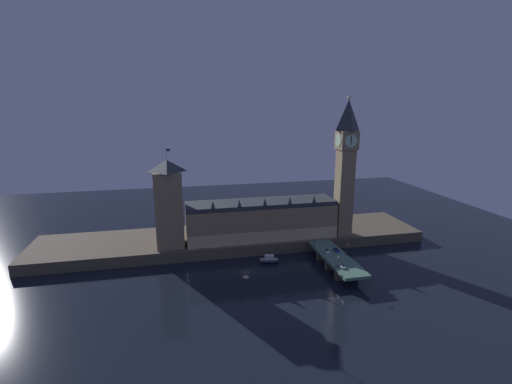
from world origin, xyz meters
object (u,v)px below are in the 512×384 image
clock_tower (346,164)px  car_northbound_trail (342,266)px  pedestrian_near_rail (336,266)px  street_lamp_mid (348,248)px  boat_upstream (269,260)px  car_southbound_trail (336,250)px  pedestrian_mid_walk (346,253)px  street_lamp_far (314,239)px  victoria_tower (169,204)px  car_northbound_lead (326,251)px  street_lamp_near (338,262)px

clock_tower → car_northbound_trail: size_ratio=17.34×
pedestrian_near_rail → street_lamp_mid: size_ratio=0.29×
car_northbound_trail → boat_upstream: car_northbound_trail is taller
clock_tower → boat_upstream: clock_tower is taller
boat_upstream → car_southbound_trail: bearing=-10.6°
pedestrian_near_rail → pedestrian_mid_walk: bearing=49.8°
street_lamp_mid → clock_tower: bearing=70.1°
clock_tower → pedestrian_near_rail: (-22.74, -42.53, -40.13)m
clock_tower → street_lamp_far: (-23.14, -16.02, -36.97)m
victoria_tower → car_southbound_trail: victoria_tower is taller
car_northbound_lead → clock_tower: bearing=51.3°
car_northbound_trail → car_southbound_trail: 19.51m
car_northbound_trail → pedestrian_near_rail: bearing=173.4°
pedestrian_mid_walk → street_lamp_near: (-11.59, -16.17, 3.33)m
car_northbound_trail → street_lamp_near: (-3.20, -2.61, 3.58)m
clock_tower → street_lamp_mid: (-11.15, -30.74, -37.16)m
car_northbound_lead → street_lamp_far: street_lamp_far is taller
car_northbound_lead → pedestrian_mid_walk: 9.49m
pedestrian_mid_walk → street_lamp_mid: 3.36m
car_northbound_trail → street_lamp_near: size_ratio=0.66×
car_northbound_lead → car_northbound_trail: (-0.00, -17.98, -0.06)m
car_northbound_lead → street_lamp_near: bearing=-98.8°
car_southbound_trail → pedestrian_mid_walk: 5.86m
car_southbound_trail → street_lamp_mid: size_ratio=0.69×
victoria_tower → car_northbound_trail: 92.48m
street_lamp_far → street_lamp_mid: bearing=-50.8°
boat_upstream → victoria_tower: bearing=157.2°
victoria_tower → street_lamp_near: 90.37m
car_northbound_lead → street_lamp_far: (-3.20, 8.85, 3.39)m
pedestrian_near_rail → street_lamp_far: street_lamp_far is taller
pedestrian_near_rail → victoria_tower: bearing=148.7°
clock_tower → car_northbound_trail: (-19.94, -42.85, -40.42)m
victoria_tower → car_northbound_lead: size_ratio=12.78×
victoria_tower → boat_upstream: (49.01, -20.63, -27.59)m
street_lamp_near → street_lamp_far: street_lamp_near is taller
pedestrian_mid_walk → street_lamp_mid: (0.40, -1.45, 3.01)m
street_lamp_mid → victoria_tower: bearing=158.7°
car_northbound_trail → boat_upstream: 38.12m
victoria_tower → car_northbound_trail: size_ratio=11.60×
pedestrian_near_rail → street_lamp_far: size_ratio=0.28×
pedestrian_mid_walk → street_lamp_near: 20.17m
street_lamp_mid → street_lamp_far: size_ratio=0.95×
clock_tower → street_lamp_near: clock_tower is taller
pedestrian_near_rail → boat_upstream: bearing=135.9°
clock_tower → street_lamp_mid: clock_tower is taller
clock_tower → car_southbound_trail: (-14.35, -24.16, -40.46)m
car_northbound_trail → pedestrian_mid_walk: bearing=58.2°
pedestrian_mid_walk → car_northbound_trail: bearing=-121.8°
car_southbound_trail → pedestrian_mid_walk: bearing=-61.4°
clock_tower → street_lamp_near: 62.93m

